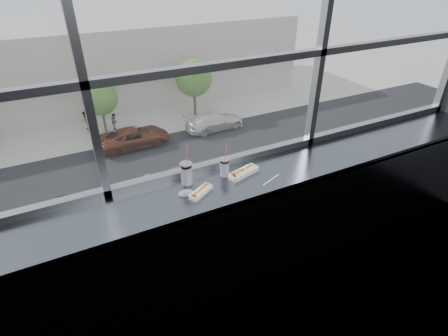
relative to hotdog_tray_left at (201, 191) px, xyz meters
name	(u,v)px	position (x,y,z in m)	size (l,w,h in m)	color
wall_back_lower	(220,213)	(0.33, 0.32, -0.57)	(6.00, 6.00, 0.00)	black
window_glass	(218,24)	(0.33, 0.34, 1.18)	(6.00, 6.00, 0.00)	silver
window_mullions	(219,24)	(0.33, 0.32, 1.18)	(6.00, 0.08, 2.40)	gray
counter	(234,183)	(0.33, 0.05, -0.05)	(6.00, 0.55, 0.06)	#575D65
counter_fascia	(247,247)	(0.33, -0.21, -0.57)	(6.00, 0.04, 1.04)	#575D65
hotdog_tray_left	(201,191)	(0.00, 0.00, 0.00)	(0.24, 0.18, 0.06)	white
hotdog_tray_right	(244,172)	(0.44, 0.09, 0.01)	(0.30, 0.17, 0.07)	white
soda_cup_left	(186,172)	(-0.04, 0.19, 0.08)	(0.10, 0.10, 0.37)	white
soda_cup_right	(224,166)	(0.29, 0.16, 0.07)	(0.08, 0.08, 0.31)	white
loose_straw	(271,180)	(0.61, -0.09, -0.02)	(0.01, 0.01, 0.22)	white
wrapper	(186,193)	(-0.11, 0.05, -0.01)	(0.11, 0.08, 0.03)	silver
plaza_ground	(63,87)	(0.33, 43.82, -12.12)	(120.00, 120.00, 0.00)	#B5B1A6
plaza_near	(149,333)	(0.33, 7.32, -12.10)	(50.00, 14.00, 0.04)	#B5B1A6
street_asphalt	(96,182)	(0.33, 20.32, -12.09)	(80.00, 10.00, 0.06)	black
far_sidewalk	(80,137)	(0.33, 28.32, -12.10)	(80.00, 6.00, 0.04)	#B5B1A6
far_building	(59,64)	(0.33, 38.32, -8.12)	(50.00, 14.00, 8.00)	#BCB0A6
car_near_e	(286,152)	(13.77, 16.32, -11.10)	(5.76, 2.40, 1.92)	navy
car_far_b	(134,134)	(4.25, 24.32, -10.99)	(6.43, 2.68, 2.14)	#602413
car_near_d	(192,175)	(6.11, 16.32, -10.91)	(6.91, 2.88, 2.30)	silver
car_far_c	(215,118)	(11.60, 24.32, -11.02)	(6.27, 2.61, 2.09)	white
car_near_c	(108,198)	(0.58, 16.32, -11.02)	(6.24, 2.60, 2.08)	maroon
pedestrian_b	(86,119)	(1.16, 29.31, -10.99)	(0.97, 0.73, 2.19)	#66605B
pedestrian_c	(114,120)	(3.49, 28.38, -11.14)	(0.84, 0.63, 1.88)	#66605B
tree_center	(100,98)	(2.60, 28.32, -8.92)	(3.03, 3.03, 4.73)	#47382B
tree_right	(194,78)	(11.35, 28.32, -8.38)	(3.53, 3.53, 5.52)	#47382B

